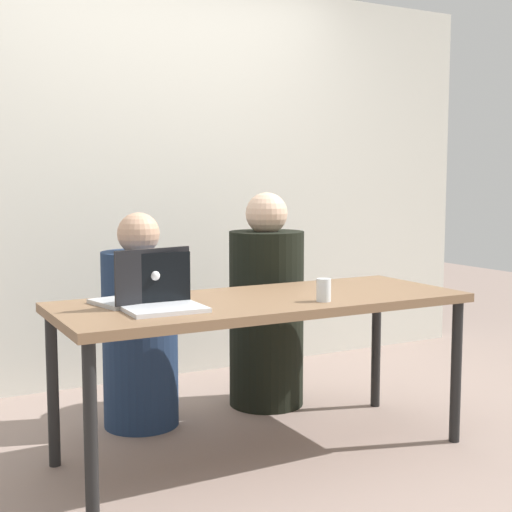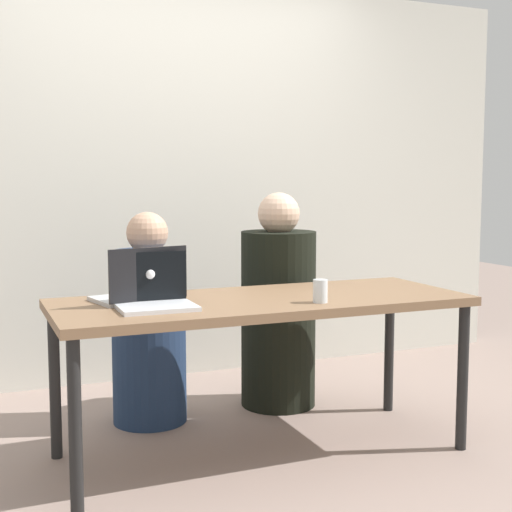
% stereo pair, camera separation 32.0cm
% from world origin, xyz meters
% --- Properties ---
extents(ground_plane, '(12.00, 12.00, 0.00)m').
position_xyz_m(ground_plane, '(0.00, 0.00, 0.00)').
color(ground_plane, gray).
extents(back_wall, '(4.77, 0.10, 2.47)m').
position_xyz_m(back_wall, '(0.00, 1.47, 1.23)').
color(back_wall, silver).
rests_on(back_wall, ground).
extents(desk, '(1.83, 0.71, 0.71)m').
position_xyz_m(desk, '(0.00, 0.00, 0.65)').
color(desk, brown).
rests_on(desk, ground).
extents(person_on_left, '(0.46, 0.46, 1.08)m').
position_xyz_m(person_on_left, '(-0.36, 0.62, 0.48)').
color(person_on_left, navy).
rests_on(person_on_left, ground).
extents(person_on_right, '(0.41, 0.41, 1.17)m').
position_xyz_m(person_on_right, '(0.36, 0.62, 0.52)').
color(person_on_right, black).
rests_on(person_on_right, ground).
extents(laptop_back_left, '(0.40, 0.32, 0.24)m').
position_xyz_m(laptop_back_left, '(-0.52, 0.11, 0.77)').
color(laptop_back_left, silver).
rests_on(laptop_back_left, desk).
extents(laptop_front_left, '(0.31, 0.26, 0.22)m').
position_xyz_m(laptop_front_left, '(-0.50, -0.06, 0.76)').
color(laptop_front_left, silver).
rests_on(laptop_front_left, desk).
extents(water_glass_right, '(0.06, 0.06, 0.10)m').
position_xyz_m(water_glass_right, '(0.18, -0.20, 0.76)').
color(water_glass_right, white).
rests_on(water_glass_right, desk).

